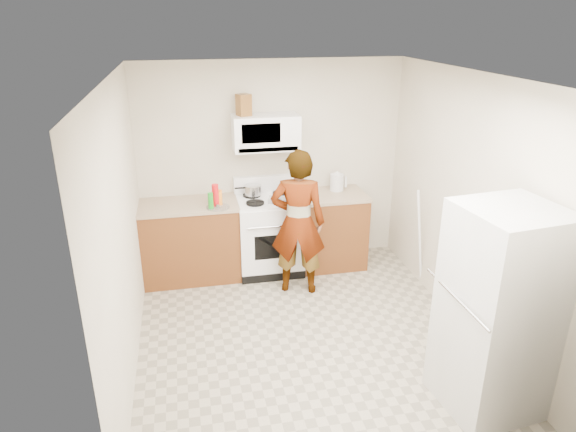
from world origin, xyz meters
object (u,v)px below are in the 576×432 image
object	(u,v)px
kettle	(337,182)
person	(298,223)
fridge	(498,312)
microwave	(266,132)
gas_range	(269,233)
saucepan	(253,190)

from	to	relation	value
kettle	person	bearing A→B (deg)	-128.32
fridge	kettle	world-z (taller)	fridge
microwave	fridge	xyz separation A→B (m)	(1.32, -2.80, -0.85)
person	fridge	bearing A→B (deg)	133.37
gas_range	kettle	distance (m)	1.04
kettle	microwave	bearing A→B (deg)	-175.26
microwave	fridge	world-z (taller)	microwave
person	kettle	distance (m)	0.97
gas_range	fridge	xyz separation A→B (m)	(1.32, -2.67, 0.36)
gas_range	microwave	size ratio (longest dim) A/B	1.49
microwave	saucepan	bearing A→B (deg)	-178.49
fridge	microwave	bearing A→B (deg)	108.69
person	saucepan	xyz separation A→B (m)	(-0.40, 0.69, 0.18)
microwave	saucepan	distance (m)	0.71
gas_range	person	size ratio (longest dim) A/B	0.68
fridge	person	bearing A→B (deg)	110.73
person	kettle	bearing A→B (deg)	-117.03
person	saucepan	world-z (taller)	person
microwave	person	xyz separation A→B (m)	(0.23, -0.69, -0.87)
fridge	kettle	xyz separation A→B (m)	(-0.45, 2.80, 0.19)
person	fridge	world-z (taller)	fridge
person	kettle	size ratio (longest dim) A/B	8.16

